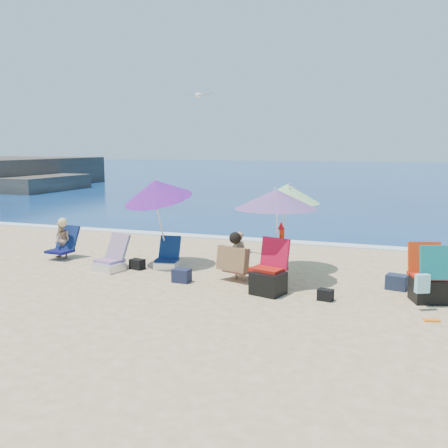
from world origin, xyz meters
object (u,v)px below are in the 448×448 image
(person_center, at_px, (237,257))
(person_left, at_px, (63,240))
(furled_umbrella, at_px, (281,251))
(umbrella_turquoise, at_px, (276,199))
(seagull, at_px, (199,95))
(umbrella_striped, at_px, (287,194))
(camp_chair_left, at_px, (269,277))
(umbrella_blue, at_px, (157,190))
(camp_chair_right, at_px, (429,281))
(chair_navy, at_px, (168,259))
(chair_rainbow, at_px, (111,261))

(person_center, relative_size, person_left, 1.00)
(furled_umbrella, xyz_separation_m, person_center, (-0.96, 0.16, -0.21))
(umbrella_turquoise, bearing_deg, seagull, 143.53)
(umbrella_striped, bearing_deg, furled_umbrella, -80.79)
(seagull, bearing_deg, camp_chair_left, -46.73)
(umbrella_blue, height_order, furled_umbrella, umbrella_blue)
(camp_chair_right, height_order, seagull, seagull)
(chair_navy, relative_size, person_left, 0.71)
(furled_umbrella, bearing_deg, chair_navy, 166.16)
(person_left, bearing_deg, furled_umbrella, -7.01)
(umbrella_striped, relative_size, camp_chair_left, 1.92)
(camp_chair_left, xyz_separation_m, person_center, (-0.86, 0.69, 0.19))
(furled_umbrella, distance_m, person_left, 5.65)
(chair_rainbow, distance_m, camp_chair_right, 6.52)
(umbrella_turquoise, xyz_separation_m, furled_umbrella, (0.21, -0.35, -0.97))
(umbrella_striped, height_order, chair_navy, umbrella_striped)
(chair_navy, bearing_deg, camp_chair_left, -24.39)
(umbrella_turquoise, height_order, umbrella_blue, umbrella_blue)
(umbrella_turquoise, height_order, camp_chair_left, umbrella_turquoise)
(umbrella_striped, bearing_deg, chair_navy, -164.26)
(seagull, bearing_deg, person_center, -50.15)
(chair_rainbow, height_order, person_left, person_left)
(umbrella_striped, relative_size, camp_chair_right, 1.68)
(umbrella_turquoise, xyz_separation_m, umbrella_blue, (-2.83, 0.38, 0.07))
(chair_rainbow, bearing_deg, person_center, 2.07)
(umbrella_turquoise, bearing_deg, camp_chair_left, -82.87)
(camp_chair_left, bearing_deg, chair_navy, 155.61)
(furled_umbrella, xyz_separation_m, chair_navy, (-2.78, 0.68, -0.52))
(umbrella_blue, xyz_separation_m, person_left, (-2.55, -0.04, -1.29))
(umbrella_blue, relative_size, furled_umbrella, 1.67)
(umbrella_turquoise, distance_m, camp_chair_left, 1.63)
(chair_navy, bearing_deg, chair_rainbow, -149.62)
(umbrella_blue, height_order, person_left, umbrella_blue)
(camp_chair_right, bearing_deg, chair_rainbow, 178.48)
(camp_chair_left, relative_size, camp_chair_right, 0.88)
(umbrella_blue, height_order, camp_chair_left, umbrella_blue)
(umbrella_striped, distance_m, umbrella_blue, 2.89)
(person_center, relative_size, seagull, 1.42)
(person_center, bearing_deg, chair_navy, 163.98)
(furled_umbrella, distance_m, person_center, 0.99)
(chair_navy, bearing_deg, umbrella_blue, 169.69)
(chair_navy, height_order, seagull, seagull)
(person_left, bearing_deg, umbrella_blue, 1.00)
(seagull, bearing_deg, person_left, -155.11)
(camp_chair_left, height_order, person_center, person_center)
(umbrella_turquoise, relative_size, camp_chair_right, 1.85)
(person_center, bearing_deg, chair_rainbow, -177.93)
(umbrella_striped, distance_m, camp_chair_left, 2.38)
(umbrella_striped, relative_size, furled_umbrella, 1.51)
(umbrella_blue, xyz_separation_m, chair_navy, (0.27, -0.05, -1.56))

